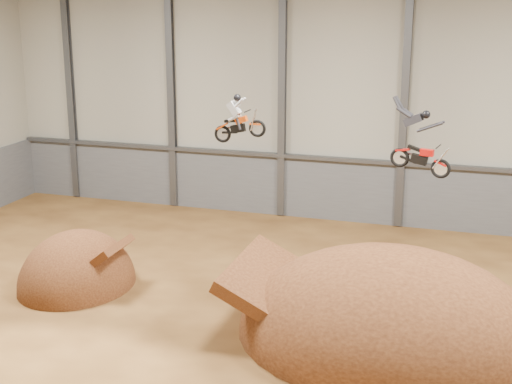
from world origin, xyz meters
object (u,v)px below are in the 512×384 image
takeoff_ramp (78,285)px  fmx_rider_a (241,115)px  fmx_rider_b (420,138)px  landing_ramp (388,336)px

takeoff_ramp → fmx_rider_a: (7.28, 0.95, 7.70)m
takeoff_ramp → fmx_rider_a: fmx_rider_a is taller
takeoff_ramp → fmx_rider_b: fmx_rider_b is taller
takeoff_ramp → landing_ramp: (13.56, -0.80, 0.00)m
takeoff_ramp → fmx_rider_a: bearing=7.4°
landing_ramp → fmx_rider_a: 10.09m
fmx_rider_a → fmx_rider_b: 7.03m
fmx_rider_a → takeoff_ramp: bearing=-171.9°
takeoff_ramp → fmx_rider_b: 15.84m
fmx_rider_a → fmx_rider_b: size_ratio=0.67×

